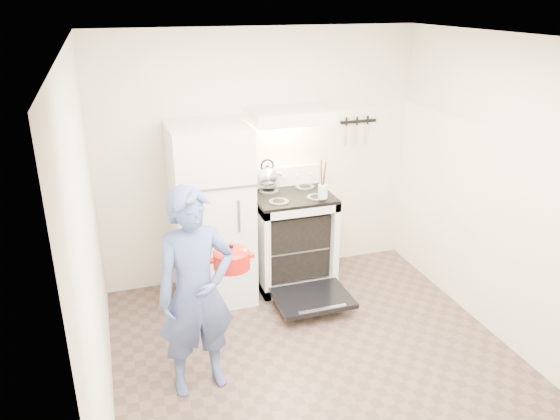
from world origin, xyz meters
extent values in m
plane|color=brown|center=(0.00, 0.00, 0.00)|extent=(3.60, 3.60, 0.00)
cube|color=silver|center=(0.00, 1.80, 1.25)|extent=(3.20, 0.02, 2.50)
cube|color=white|center=(-0.58, 1.45, 0.85)|extent=(0.70, 0.70, 1.70)
cube|color=white|center=(0.23, 1.48, 0.46)|extent=(0.76, 0.65, 0.92)
cube|color=black|center=(0.23, 1.48, 0.94)|extent=(0.76, 0.65, 0.03)
cube|color=white|center=(0.23, 1.76, 1.05)|extent=(0.76, 0.07, 0.20)
cube|color=black|center=(0.23, 0.88, 0.12)|extent=(0.70, 0.54, 0.04)
cube|color=gray|center=(0.23, 1.48, 0.44)|extent=(0.60, 0.52, 0.01)
cube|color=white|center=(0.23, 1.55, 1.71)|extent=(0.76, 0.50, 0.12)
cube|color=black|center=(1.05, 1.79, 1.55)|extent=(0.40, 0.02, 0.03)
cylinder|color=#7E6547|center=(0.19, 1.56, 0.45)|extent=(0.33, 0.33, 0.02)
cylinder|color=silver|center=(0.44, 1.22, 1.05)|extent=(0.09, 0.09, 0.13)
imported|color=navy|center=(-0.95, 0.16, 0.79)|extent=(0.63, 0.46, 1.58)
camera|label=1|loc=(-1.42, -3.24, 2.77)|focal=35.00mm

